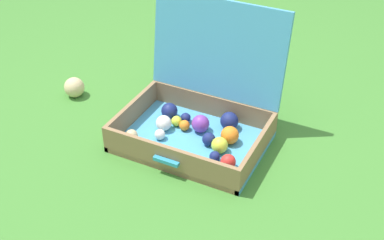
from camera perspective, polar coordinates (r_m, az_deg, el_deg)
ground_plane at (r=2.16m, az=-1.17°, el=-3.69°), size 16.00×16.00×0.00m
open_suitcase at (r=2.19m, az=0.93°, el=0.80°), size 0.62×0.53×0.56m
stray_ball_on_grass at (r=2.56m, az=-13.10°, el=3.60°), size 0.10×0.10×0.10m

